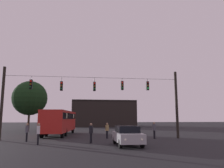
{
  "coord_description": "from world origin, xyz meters",
  "views": [
    {
      "loc": [
        -1.21,
        -6.34,
        2.11
      ],
      "look_at": [
        1.81,
        15.73,
        5.6
      ],
      "focal_mm": 35.0,
      "sensor_mm": 36.0,
      "label": 1
    }
  ],
  "objects": [
    {
      "name": "pedestrian_crossing_center",
      "position": [
        -4.67,
        12.34,
        0.97
      ],
      "size": [
        0.29,
        0.39,
        1.71
      ],
      "color": "black",
      "rests_on": "ground"
    },
    {
      "name": "ground_plane",
      "position": [
        0.0,
        24.5,
        0.0
      ],
      "size": [
        168.0,
        168.0,
        0.0
      ],
      "primitive_type": "plane",
      "color": "black",
      "rests_on": "ground"
    },
    {
      "name": "car_near_right",
      "position": [
        2.33,
        10.77,
        0.8
      ],
      "size": [
        1.8,
        4.34,
        1.52
      ],
      "color": "#99999E",
      "rests_on": "ground"
    },
    {
      "name": "pedestrian_near_bus",
      "position": [
        -0.4,
        12.84,
        0.96
      ],
      "size": [
        0.36,
        0.42,
        1.69
      ],
      "color": "black",
      "rests_on": "ground"
    },
    {
      "name": "pedestrian_trailing",
      "position": [
        6.33,
        16.11,
        0.96
      ],
      "size": [
        0.28,
        0.39,
        1.7
      ],
      "color": "black",
      "rests_on": "ground"
    },
    {
      "name": "city_bus",
      "position": [
        -3.94,
        22.47,
        1.87
      ],
      "size": [
        3.52,
        11.19,
        3.0
      ],
      "color": "#B21E19",
      "rests_on": "ground"
    },
    {
      "name": "overhead_signal_span",
      "position": [
        -0.06,
        16.28,
        4.21
      ],
      "size": [
        18.28,
        0.44,
        7.21
      ],
      "color": "black",
      "rests_on": "ground"
    },
    {
      "name": "pedestrian_crossing_right",
      "position": [
        1.46,
        16.99,
        0.91
      ],
      "size": [
        0.35,
        0.42,
        1.62
      ],
      "color": "black",
      "rests_on": "ground"
    },
    {
      "name": "pedestrian_crossing_left",
      "position": [
        -6.15,
        14.87,
        0.93
      ],
      "size": [
        0.26,
        0.38,
        1.65
      ],
      "color": "black",
      "rests_on": "ground"
    },
    {
      "name": "tree_left_silhouette",
      "position": [
        -9.93,
        31.76,
        5.43
      ],
      "size": [
        5.74,
        5.74,
        8.31
      ],
      "color": "#2D2116",
      "rests_on": "ground"
    },
    {
      "name": "corner_building",
      "position": [
        4.23,
        52.38,
        3.24
      ],
      "size": [
        15.73,
        13.09,
        6.49
      ],
      "color": "black",
      "rests_on": "ground"
    }
  ]
}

